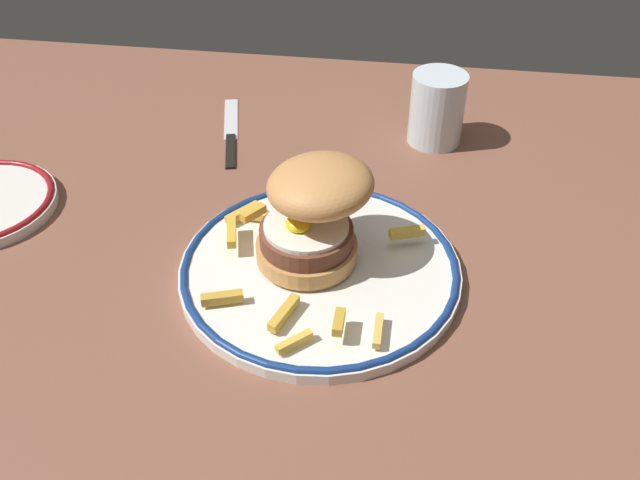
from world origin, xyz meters
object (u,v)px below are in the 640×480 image
(burger, at_px, (314,211))
(water_glass, at_px, (436,113))
(dinner_plate, at_px, (320,269))
(knife, at_px, (231,136))

(burger, height_order, water_glass, burger)
(dinner_plate, bearing_deg, burger, 116.53)
(dinner_plate, height_order, water_glass, water_glass)
(dinner_plate, distance_m, knife, 0.29)
(dinner_plate, xyz_separation_m, knife, (-0.16, 0.25, -0.01))
(knife, bearing_deg, dinner_plate, -58.06)
(water_glass, distance_m, knife, 0.27)
(burger, relative_size, knife, 0.71)
(dinner_plate, distance_m, burger, 0.06)
(burger, height_order, knife, burger)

